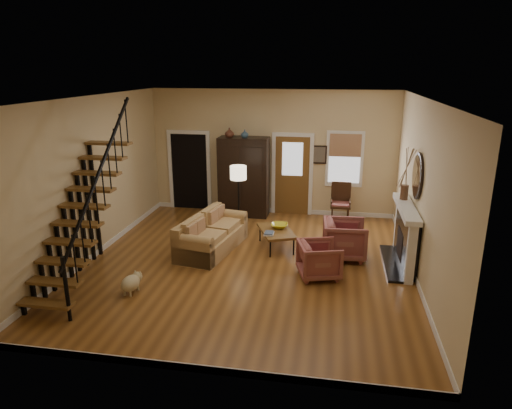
% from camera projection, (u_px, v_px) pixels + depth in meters
% --- Properties ---
extents(room, '(7.00, 7.33, 3.30)m').
position_uv_depth(room, '(244.00, 172.00, 10.58)').
color(room, brown).
rests_on(room, ground).
extents(staircase, '(0.94, 2.80, 3.20)m').
position_uv_depth(staircase, '(79.00, 200.00, 8.05)').
color(staircase, brown).
rests_on(staircase, ground).
extents(fireplace, '(0.33, 1.95, 2.30)m').
position_uv_depth(fireplace, '(407.00, 230.00, 9.03)').
color(fireplace, black).
rests_on(fireplace, ground).
extents(armoire, '(1.30, 0.60, 2.10)m').
position_uv_depth(armoire, '(244.00, 177.00, 12.06)').
color(armoire, black).
rests_on(armoire, ground).
extents(vase_a, '(0.24, 0.24, 0.25)m').
position_uv_depth(vase_a, '(229.00, 133.00, 11.68)').
color(vase_a, '#4C2619').
rests_on(vase_a, armoire).
extents(vase_b, '(0.20, 0.20, 0.21)m').
position_uv_depth(vase_b, '(245.00, 134.00, 11.62)').
color(vase_b, '#334C60').
rests_on(vase_b, armoire).
extents(sofa, '(1.23, 2.14, 0.75)m').
position_uv_depth(sofa, '(212.00, 234.00, 9.89)').
color(sofa, tan).
rests_on(sofa, ground).
extents(coffee_table, '(1.01, 1.26, 0.42)m').
position_uv_depth(coffee_table, '(276.00, 239.00, 10.05)').
color(coffee_table, brown).
rests_on(coffee_table, ground).
extents(bowl, '(0.38, 0.38, 0.09)m').
position_uv_depth(bowl, '(279.00, 226.00, 10.11)').
color(bowl, gold).
rests_on(bowl, coffee_table).
extents(books, '(0.20, 0.27, 0.05)m').
position_uv_depth(books, '(269.00, 233.00, 9.72)').
color(books, beige).
rests_on(books, coffee_table).
extents(armchair_left, '(0.93, 0.92, 0.69)m').
position_uv_depth(armchair_left, '(319.00, 260.00, 8.63)').
color(armchair_left, maroon).
rests_on(armchair_left, ground).
extents(armchair_right, '(0.93, 0.90, 0.80)m').
position_uv_depth(armchair_right, '(345.00, 239.00, 9.49)').
color(armchair_right, maroon).
rests_on(armchair_right, ground).
extents(floor_lamp, '(0.46, 0.46, 1.66)m').
position_uv_depth(floor_lamp, '(239.00, 201.00, 10.72)').
color(floor_lamp, black).
rests_on(floor_lamp, ground).
extents(side_chair, '(0.54, 0.54, 1.02)m').
position_uv_depth(side_chair, '(341.00, 203.00, 11.62)').
color(side_chair, '#362011').
rests_on(side_chair, ground).
extents(dog, '(0.35, 0.51, 0.34)m').
position_uv_depth(dog, '(131.00, 284.00, 8.04)').
color(dog, beige).
rests_on(dog, ground).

